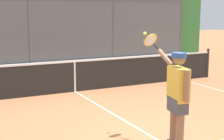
{
  "coord_description": "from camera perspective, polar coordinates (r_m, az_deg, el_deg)",
  "views": [
    {
      "loc": [
        3.54,
        5.43,
        2.41
      ],
      "look_at": [
        -0.02,
        -1.68,
        1.05
      ],
      "focal_mm": 54.78,
      "sensor_mm": 36.0,
      "label": 1
    }
  ],
  "objects": [
    {
      "name": "tennis_net",
      "position": [
        10.41,
        -6.25,
        -0.96
      ],
      "size": [
        10.56,
        0.09,
        1.07
      ],
      "color": "#2D2D2D",
      "rests_on": "ground"
    },
    {
      "name": "tennis_player",
      "position": [
        6.04,
        10.83,
        -3.74
      ],
      "size": [
        0.31,
        1.45,
        2.03
      ],
      "rotation": [
        0.0,
        0.0,
        -1.77
      ],
      "color": "black",
      "rests_on": "ground"
    },
    {
      "name": "ground_plane",
      "position": [
        6.92,
        6.2,
        -10.75
      ],
      "size": [
        60.0,
        60.0,
        0.0
      ],
      "primitive_type": "plane",
      "color": "#C67A4C"
    },
    {
      "name": "fence_backdrop",
      "position": [
        16.28,
        -14.11,
        6.71
      ],
      "size": [
        19.72,
        1.37,
        3.31
      ],
      "color": "#565B60",
      "rests_on": "ground"
    }
  ]
}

